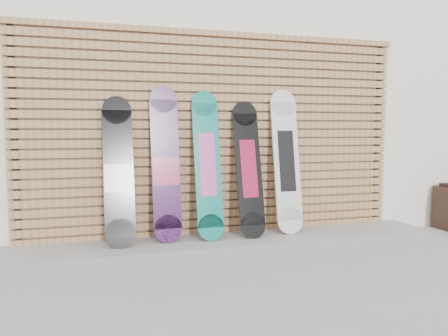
{
  "coord_description": "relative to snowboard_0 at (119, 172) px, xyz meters",
  "views": [
    {
      "loc": [
        -1.41,
        -3.6,
        1.26
      ],
      "look_at": [
        -0.14,
        0.75,
        0.85
      ],
      "focal_mm": 35.0,
      "sensor_mm": 36.0,
      "label": 1
    }
  ],
  "objects": [
    {
      "name": "concrete_step",
      "position": [
        1.06,
        -0.08,
        -0.78
      ],
      "size": [
        4.6,
        0.7,
        0.12
      ],
      "primitive_type": "cube",
      "color": "gray",
      "rests_on": "ground"
    },
    {
      "name": "slat_wall",
      "position": [
        1.06,
        0.21,
        0.37
      ],
      "size": [
        4.26,
        0.08,
        2.29
      ],
      "color": "#A67245",
      "rests_on": "ground"
    },
    {
      "name": "ground",
      "position": [
        1.21,
        -0.76,
        -0.84
      ],
      "size": [
        80.0,
        80.0,
        0.0
      ],
      "primitive_type": "plane",
      "color": "gray",
      "rests_on": "ground"
    },
    {
      "name": "snowboard_3",
      "position": [
        1.35,
        -0.0,
        -0.0
      ],
      "size": [
        0.28,
        0.38,
        1.44
      ],
      "color": "black",
      "rests_on": "concrete_step"
    },
    {
      "name": "snowboard_4",
      "position": [
        1.8,
        0.03,
        0.07
      ],
      "size": [
        0.3,
        0.31,
        1.58
      ],
      "color": "silver",
      "rests_on": "concrete_step"
    },
    {
      "name": "building",
      "position": [
        1.71,
        2.74,
        0.96
      ],
      "size": [
        12.0,
        5.0,
        3.6
      ],
      "primitive_type": "cube",
      "color": "white",
      "rests_on": "ground"
    },
    {
      "name": "snowboard_2",
      "position": [
        0.9,
        0.01,
        0.05
      ],
      "size": [
        0.27,
        0.35,
        1.54
      ],
      "color": "#0C7364",
      "rests_on": "concrete_step"
    },
    {
      "name": "snowboard_1",
      "position": [
        0.47,
        0.03,
        0.06
      ],
      "size": [
        0.28,
        0.3,
        1.58
      ],
      "color": "black",
      "rests_on": "concrete_step"
    },
    {
      "name": "snowboard_0",
      "position": [
        0.0,
        0.0,
        0.0
      ],
      "size": [
        0.29,
        0.37,
        1.47
      ],
      "color": "black",
      "rests_on": "concrete_step"
    }
  ]
}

